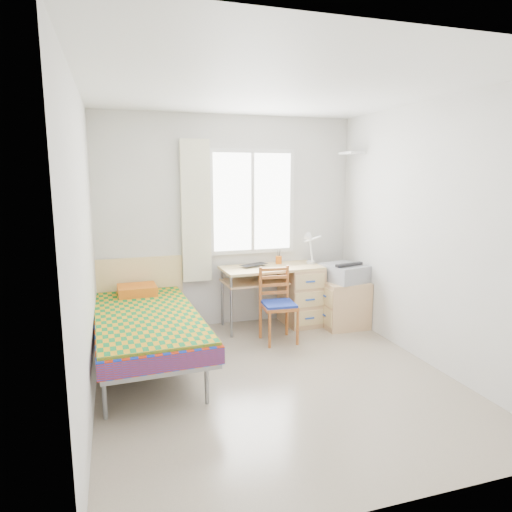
{
  "coord_description": "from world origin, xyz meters",
  "views": [
    {
      "loc": [
        -1.37,
        -3.75,
        1.89
      ],
      "look_at": [
        -0.02,
        0.55,
        1.08
      ],
      "focal_mm": 32.0,
      "sensor_mm": 36.0,
      "label": 1
    }
  ],
  "objects_px": {
    "chair": "(278,300)",
    "cabinet": "(344,304)",
    "desk": "(296,292)",
    "printer": "(344,272)",
    "bed": "(146,320)"
  },
  "relations": [
    {
      "from": "chair",
      "to": "cabinet",
      "type": "relative_size",
      "value": 1.47
    },
    {
      "from": "chair",
      "to": "printer",
      "type": "distance_m",
      "value": 1.01
    },
    {
      "from": "bed",
      "to": "chair",
      "type": "distance_m",
      "value": 1.5
    },
    {
      "from": "cabinet",
      "to": "bed",
      "type": "bearing_deg",
      "value": -169.79
    },
    {
      "from": "bed",
      "to": "desk",
      "type": "relative_size",
      "value": 1.73
    },
    {
      "from": "printer",
      "to": "cabinet",
      "type": "bearing_deg",
      "value": -122.87
    },
    {
      "from": "desk",
      "to": "printer",
      "type": "height_order",
      "value": "printer"
    },
    {
      "from": "bed",
      "to": "desk",
      "type": "bearing_deg",
      "value": 17.03
    },
    {
      "from": "chair",
      "to": "printer",
      "type": "xyz_separation_m",
      "value": [
        0.96,
        0.22,
        0.21
      ]
    },
    {
      "from": "bed",
      "to": "desk",
      "type": "height_order",
      "value": "bed"
    },
    {
      "from": "desk",
      "to": "bed",
      "type": "bearing_deg",
      "value": -163.03
    },
    {
      "from": "cabinet",
      "to": "printer",
      "type": "bearing_deg",
      "value": 71.1
    },
    {
      "from": "bed",
      "to": "chair",
      "type": "height_order",
      "value": "bed"
    },
    {
      "from": "desk",
      "to": "cabinet",
      "type": "xyz_separation_m",
      "value": [
        0.54,
        -0.27,
        -0.13
      ]
    },
    {
      "from": "cabinet",
      "to": "printer",
      "type": "height_order",
      "value": "printer"
    }
  ]
}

